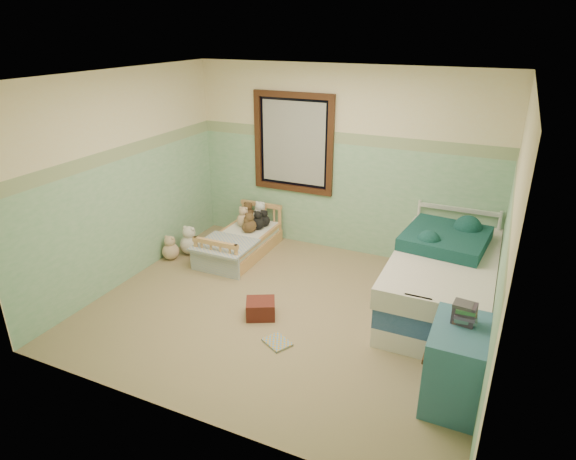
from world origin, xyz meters
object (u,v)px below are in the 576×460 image
at_px(twin_bed_frame, 439,300).
at_px(toddler_bed_frame, 241,248).
at_px(dresser, 456,365).
at_px(red_pillow, 261,309).
at_px(plush_floor_tan, 171,251).
at_px(floor_book, 277,342).
at_px(plush_floor_cream, 190,245).

bearing_deg(twin_bed_frame, toddler_bed_frame, 173.42).
distance_m(dresser, red_pillow, 2.13).
relative_size(plush_floor_tan, twin_bed_frame, 0.11).
height_order(toddler_bed_frame, plush_floor_tan, plush_floor_tan).
relative_size(twin_bed_frame, dresser, 2.87).
relative_size(plush_floor_tan, floor_book, 0.84).
distance_m(plush_floor_cream, plush_floor_tan, 0.29).
height_order(plush_floor_cream, twin_bed_frame, plush_floor_cream).
xyz_separation_m(plush_floor_tan, twin_bed_frame, (3.50, 0.22, -0.00)).
relative_size(twin_bed_frame, floor_book, 7.54).
bearing_deg(twin_bed_frame, floor_book, -135.35).
distance_m(toddler_bed_frame, red_pillow, 1.62).
distance_m(plush_floor_tan, floor_book, 2.42).
distance_m(dresser, floor_book, 1.72).
relative_size(plush_floor_cream, twin_bed_frame, 0.13).
xyz_separation_m(plush_floor_cream, dresser, (3.68, -1.47, 0.22)).
distance_m(plush_floor_cream, dresser, 3.97).
bearing_deg(floor_book, dresser, 25.82).
xyz_separation_m(twin_bed_frame, red_pillow, (-1.74, -0.98, -0.01)).
bearing_deg(plush_floor_cream, toddler_bed_frame, 23.88).
distance_m(toddler_bed_frame, twin_bed_frame, 2.73).
relative_size(twin_bed_frame, red_pillow, 6.59).
bearing_deg(floor_book, toddler_bed_frame, 158.19).
relative_size(toddler_bed_frame, dresser, 1.85).
relative_size(dresser, red_pillow, 2.30).
xyz_separation_m(plush_floor_tan, floor_book, (2.14, -1.12, -0.10)).
height_order(toddler_bed_frame, dresser, dresser).
bearing_deg(toddler_bed_frame, plush_floor_cream, -156.12).
bearing_deg(plush_floor_cream, floor_book, -34.52).
height_order(plush_floor_tan, twin_bed_frame, plush_floor_tan).
bearing_deg(red_pillow, floor_book, -44.47).
bearing_deg(red_pillow, plush_floor_tan, 156.83).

